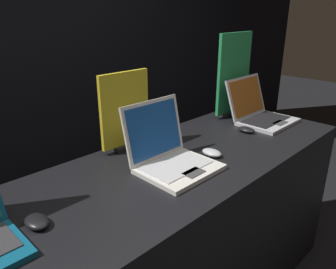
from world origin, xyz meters
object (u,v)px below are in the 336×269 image
mouse_front (37,221)px  promo_stand_back (234,76)px  mouse_middle (212,153)px  promo_stand_middle (125,113)px  laptop_middle (169,153)px  mouse_back (246,130)px  laptop_back (259,112)px

mouse_front → promo_stand_back: promo_stand_back is taller
mouse_middle → promo_stand_middle: (-0.23, 0.37, 0.17)m
mouse_front → promo_stand_middle: 0.71m
promo_stand_middle → promo_stand_back: promo_stand_back is taller
mouse_front → promo_stand_middle: promo_stand_middle is taller
laptop_middle → mouse_middle: laptop_middle is taller
mouse_middle → mouse_back: (0.40, 0.06, -0.00)m
laptop_middle → mouse_front: bearing=179.7°
promo_stand_middle → promo_stand_back: bearing=-3.2°
promo_stand_back → mouse_front: bearing=-170.2°
laptop_back → mouse_back: bearing=-166.6°
mouse_back → promo_stand_back: bearing=48.9°
mouse_back → mouse_middle: bearing=-171.5°
promo_stand_middle → laptop_back: (0.86, -0.26, -0.12)m
mouse_middle → laptop_back: size_ratio=0.29×
promo_stand_middle → mouse_back: bearing=-26.4°
laptop_middle → mouse_back: size_ratio=3.11×
mouse_front → promo_stand_back: bearing=9.8°
mouse_front → mouse_middle: 0.84m
mouse_front → laptop_back: (1.47, 0.05, 0.05)m
mouse_middle → mouse_front: bearing=175.3°
mouse_middle → laptop_back: bearing=10.3°
mouse_back → promo_stand_back: promo_stand_back is taller
promo_stand_back → laptop_back: bearing=-90.0°
mouse_front → promo_stand_middle: bearing=26.3°
promo_stand_middle → laptop_middle: bearing=-90.0°
mouse_front → laptop_back: laptop_back is taller
mouse_middle → laptop_back: 0.64m
mouse_middle → mouse_back: 0.41m
laptop_middle → mouse_back: (0.63, -0.01, -0.05)m
mouse_middle → promo_stand_middle: promo_stand_middle is taller
mouse_front → mouse_middle: bearing=-4.7°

